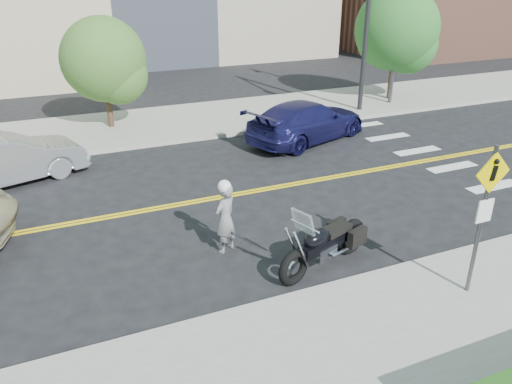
{
  "coord_description": "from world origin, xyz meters",
  "views": [
    {
      "loc": [
        -2.82,
        -12.12,
        5.95
      ],
      "look_at": [
        1.32,
        -2.5,
        1.2
      ],
      "focal_mm": 35.0,
      "sensor_mm": 36.0,
      "label": 1
    }
  ],
  "objects": [
    {
      "name": "motorcyclist",
      "position": [
        0.45,
        -2.79,
        0.87
      ],
      "size": [
        0.72,
        0.65,
        1.75
      ],
      "rotation": [
        0.0,
        0.0,
        3.68
      ],
      "color": "#A9A9AD",
      "rests_on": "ground"
    },
    {
      "name": "traffic_light",
      "position": [
        10.0,
        5.08,
        4.67
      ],
      "size": [
        0.28,
        4.5,
        7.0
      ],
      "color": "black",
      "rests_on": "sidewalk_far"
    },
    {
      "name": "tree_far_b",
      "position": [
        12.47,
        7.15,
        3.35
      ],
      "size": [
        3.8,
        3.8,
        5.26
      ],
      "rotation": [
        0.0,
        0.0,
        0.39
      ],
      "color": "#382619",
      "rests_on": "ground"
    },
    {
      "name": "lamp_post",
      "position": [
        12.0,
        6.5,
        4.15
      ],
      "size": [
        0.16,
        0.16,
        8.0
      ],
      "primitive_type": "cylinder",
      "color": "#4C4C51",
      "rests_on": "sidewalk_far"
    },
    {
      "name": "sidewalk_far",
      "position": [
        0.0,
        7.5,
        0.07
      ],
      "size": [
        60.0,
        5.0,
        0.15
      ],
      "primitive_type": "cube",
      "color": "#9E9B91",
      "rests_on": "ground_plane"
    },
    {
      "name": "parked_car_silver",
      "position": [
        -4.16,
        3.49,
        0.74
      ],
      "size": [
        4.78,
        2.84,
        1.49
      ],
      "primitive_type": "imported",
      "rotation": [
        0.0,
        0.0,
        1.87
      ],
      "color": "#A5A7AD",
      "rests_on": "ground"
    },
    {
      "name": "motorcycle",
      "position": [
        2.19,
        -4.22,
        0.79
      ],
      "size": [
        2.72,
        1.6,
        1.58
      ],
      "primitive_type": null,
      "rotation": [
        0.0,
        0.0,
        0.33
      ],
      "color": "black",
      "rests_on": "ground"
    },
    {
      "name": "tree_far_a",
      "position": [
        -0.52,
        7.73,
        2.75
      ],
      "size": [
        3.18,
        3.18,
        4.34
      ],
      "rotation": [
        0.0,
        0.0,
        0.41
      ],
      "color": "#382619",
      "rests_on": "ground"
    },
    {
      "name": "pedestrian_sign",
      "position": [
        4.2,
        -6.31,
        1.96
      ],
      "size": [
        0.78,
        0.08,
        3.0
      ],
      "color": "#4C4C51",
      "rests_on": "sidewalk_near"
    },
    {
      "name": "parked_car_blue",
      "position": [
        5.97,
        3.51,
        0.74
      ],
      "size": [
        5.51,
        3.72,
        1.48
      ],
      "primitive_type": "imported",
      "rotation": [
        0.0,
        0.0,
        1.92
      ],
      "color": "navy",
      "rests_on": "ground"
    },
    {
      "name": "ground_plane",
      "position": [
        0.0,
        0.0,
        0.0
      ],
      "size": [
        120.0,
        120.0,
        0.0
      ],
      "primitive_type": "plane",
      "color": "black",
      "rests_on": "ground"
    }
  ]
}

